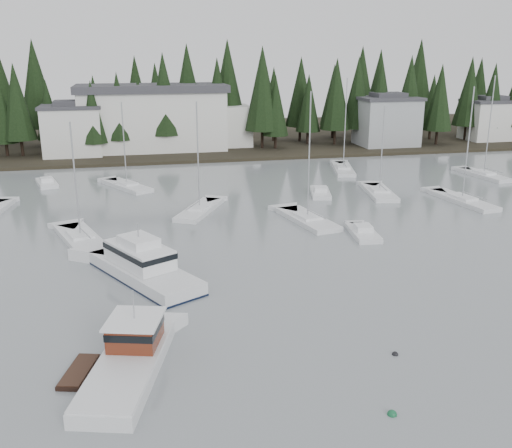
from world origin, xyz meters
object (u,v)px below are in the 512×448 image
at_px(cabin_cruiser_center, 143,269).
at_px(runabout_3, 47,184).
at_px(lobster_boat_brown, 128,362).
at_px(sailboat_7, 81,240).
at_px(sailboat_10, 379,194).
at_px(runabout_1, 363,234).
at_px(runabout_4, 320,194).
at_px(sailboat_0, 200,211).
at_px(sailboat_5, 307,221).
at_px(sailboat_6, 127,187).
at_px(sailboat_9, 462,201).
at_px(house_east_a, 387,120).
at_px(harbor_inn, 165,118).
at_px(house_west, 72,129).
at_px(house_east_b, 490,119).
at_px(sailboat_2, 484,176).
at_px(sailboat_11, 343,170).

bearing_deg(cabin_cruiser_center, runabout_3, -10.63).
distance_m(lobster_boat_brown, sailboat_7, 24.10).
height_order(sailboat_10, runabout_3, sailboat_10).
bearing_deg(runabout_1, cabin_cruiser_center, 113.88).
bearing_deg(runabout_4, cabin_cruiser_center, 149.43).
relative_size(sailboat_0, sailboat_5, 0.91).
bearing_deg(lobster_boat_brown, sailboat_6, 15.90).
xyz_separation_m(sailboat_9, runabout_1, (-16.03, -9.21, 0.06)).
distance_m(house_east_a, sailboat_10, 36.68).
bearing_deg(harbor_inn, runabout_1, -73.91).
bearing_deg(sailboat_0, cabin_cruiser_center, -172.66).
distance_m(house_west, sailboat_7, 44.83).
bearing_deg(sailboat_10, sailboat_0, 108.38).
relative_size(sailboat_10, runabout_1, 1.94).
bearing_deg(harbor_inn, sailboat_6, -104.19).
distance_m(cabin_cruiser_center, sailboat_6, 31.26).
height_order(house_east_b, lobster_boat_brown, house_east_b).
height_order(runabout_3, runabout_4, same).
height_order(sailboat_2, runabout_3, sailboat_2).
distance_m(cabin_cruiser_center, sailboat_2, 54.67).
height_order(harbor_inn, sailboat_7, harbor_inn).
bearing_deg(runabout_1, house_west, 38.62).
height_order(sailboat_0, runabout_1, sailboat_0).
relative_size(sailboat_6, sailboat_11, 0.83).
bearing_deg(sailboat_10, lobster_boat_brown, 148.92).
height_order(sailboat_0, sailboat_10, sailboat_0).
bearing_deg(sailboat_7, house_west, -13.52).
xyz_separation_m(sailboat_6, sailboat_11, (30.87, 4.41, 0.02)).
xyz_separation_m(house_east_b, sailboat_11, (-36.88, -20.13, -4.33)).
height_order(lobster_boat_brown, sailboat_9, sailboat_9).
bearing_deg(lobster_boat_brown, sailboat_9, -36.67).
bearing_deg(house_east_a, runabout_4, -125.95).
bearing_deg(sailboat_9, sailboat_7, 89.98).
xyz_separation_m(sailboat_6, sailboat_10, (29.97, -10.21, -0.00)).
xyz_separation_m(house_west, runabout_1, (29.99, -48.47, -4.52)).
xyz_separation_m(cabin_cruiser_center, runabout_3, (-11.30, 34.89, -0.62)).
relative_size(harbor_inn, lobster_boat_brown, 2.94).
relative_size(cabin_cruiser_center, runabout_3, 2.14).
bearing_deg(runabout_3, sailboat_11, -103.91).
relative_size(house_east_b, sailboat_2, 0.67).
xyz_separation_m(lobster_boat_brown, runabout_1, (21.79, 19.68, -0.41)).
bearing_deg(sailboat_9, sailboat_11, 11.90).
bearing_deg(sailboat_0, lobster_boat_brown, -166.44).
height_order(cabin_cruiser_center, sailboat_2, sailboat_2).
xyz_separation_m(sailboat_2, runabout_1, (-26.68, -21.16, 0.04)).
distance_m(sailboat_6, sailboat_11, 31.19).
relative_size(house_east_a, sailboat_11, 0.78).
xyz_separation_m(sailboat_0, sailboat_6, (-7.65, 13.49, -0.01)).
xyz_separation_m(harbor_inn, runabout_1, (14.95, -51.81, -5.64)).
bearing_deg(sailboat_5, runabout_4, -36.71).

